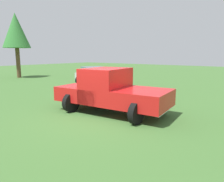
% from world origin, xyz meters
% --- Properties ---
extents(ground_plane, '(80.00, 80.00, 0.00)m').
position_xyz_m(ground_plane, '(0.00, 0.00, 0.00)').
color(ground_plane, '#3D662D').
extents(pickup_truck, '(2.78, 4.85, 1.82)m').
position_xyz_m(pickup_truck, '(0.87, 0.00, 0.94)').
color(pickup_truck, black).
rests_on(pickup_truck, ground_plane).
extents(sedan_near, '(3.75, 4.93, 1.46)m').
position_xyz_m(sedan_near, '(5.85, 5.52, 0.66)').
color(sedan_near, black).
rests_on(sedan_near, ground_plane).
extents(tree_back_left, '(2.69, 2.69, 6.45)m').
position_xyz_m(tree_back_left, '(5.31, 15.65, 4.68)').
color(tree_back_left, brown).
rests_on(tree_back_left, ground_plane).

